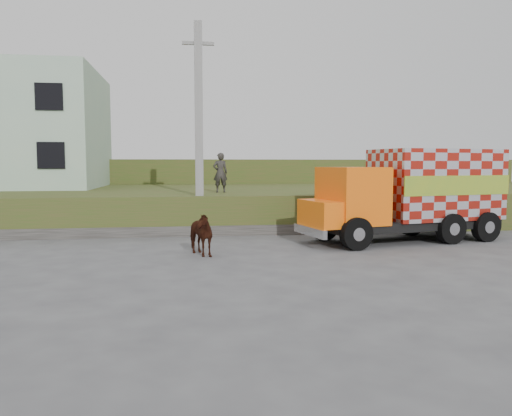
{
  "coord_description": "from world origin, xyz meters",
  "views": [
    {
      "loc": [
        -1.5,
        -14.57,
        2.69
      ],
      "look_at": [
        0.71,
        1.19,
        1.3
      ],
      "focal_mm": 35.0,
      "sensor_mm": 36.0,
      "label": 1
    }
  ],
  "objects": [
    {
      "name": "ground",
      "position": [
        0.0,
        0.0,
        0.0
      ],
      "size": [
        120.0,
        120.0,
        0.0
      ],
      "primitive_type": "plane",
      "color": "#474749",
      "rests_on": "ground"
    },
    {
      "name": "cow",
      "position": [
        -1.18,
        0.18,
        0.65
      ],
      "size": [
        1.27,
        1.69,
        1.3
      ],
      "primitive_type": "imported",
      "rotation": [
        0.0,
        0.0,
        0.42
      ],
      "color": "black",
      "rests_on": "ground"
    },
    {
      "name": "retaining_strip",
      "position": [
        -2.0,
        4.2,
        0.2
      ],
      "size": [
        16.0,
        0.5,
        0.4
      ],
      "primitive_type": "cube",
      "color": "#595651",
      "rests_on": "ground"
    },
    {
      "name": "embankment",
      "position": [
        0.0,
        10.0,
        0.75
      ],
      "size": [
        40.0,
        12.0,
        1.5
      ],
      "primitive_type": "cube",
      "color": "#35511B",
      "rests_on": "ground"
    },
    {
      "name": "pedestrian",
      "position": [
        -0.06,
        6.72,
        2.34
      ],
      "size": [
        0.64,
        0.44,
        1.69
      ],
      "primitive_type": "imported",
      "rotation": [
        0.0,
        0.0,
        3.19
      ],
      "color": "#2D2A28",
      "rests_on": "embankment"
    },
    {
      "name": "building",
      "position": [
        -11.0,
        13.0,
        4.5
      ],
      "size": [
        10.0,
        8.0,
        6.0
      ],
      "primitive_type": "cube",
      "color": "#A7C1A5",
      "rests_on": "embankment"
    },
    {
      "name": "embankment_far",
      "position": [
        0.0,
        22.0,
        1.5
      ],
      "size": [
        40.0,
        12.0,
        3.0
      ],
      "primitive_type": "cube",
      "color": "#35511B",
      "rests_on": "ground"
    },
    {
      "name": "utility_pole",
      "position": [
        -1.0,
        4.6,
        4.08
      ],
      "size": [
        1.2,
        0.3,
        8.0
      ],
      "color": "gray",
      "rests_on": "ground"
    },
    {
      "name": "cargo_truck",
      "position": [
        6.4,
        2.03,
        1.66
      ],
      "size": [
        7.53,
        3.75,
        3.22
      ],
      "rotation": [
        0.0,
        0.0,
        0.21
      ],
      "color": "black",
      "rests_on": "ground"
    }
  ]
}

